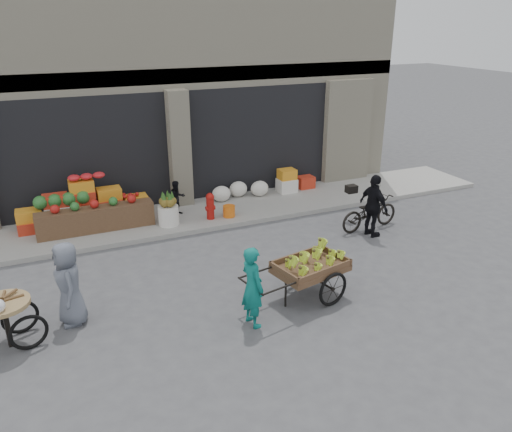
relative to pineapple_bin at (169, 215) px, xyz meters
name	(u,v)px	position (x,y,z in m)	size (l,w,h in m)	color
ground	(252,288)	(0.75, -3.60, -0.37)	(80.00, 80.00, 0.00)	#424244
sidewalk	(192,216)	(0.75, 0.50, -0.31)	(18.00, 2.20, 0.12)	gray
building	(150,75)	(0.75, 4.43, 3.00)	(14.00, 6.45, 7.00)	beige
fruit_display	(92,204)	(-1.73, 0.78, 0.30)	(3.10, 1.12, 1.24)	red
pineapple_bin	(169,215)	(0.00, 0.00, 0.00)	(0.52, 0.52, 0.50)	silver
fire_hydrant	(210,205)	(1.10, -0.05, 0.13)	(0.22, 0.22, 0.71)	#A5140F
orange_bucket	(229,211)	(1.60, -0.10, -0.10)	(0.32, 0.32, 0.30)	orange
right_bay_goods	(270,185)	(3.36, 1.10, 0.04)	(3.35, 0.60, 0.70)	silver
seated_person	(177,198)	(0.40, 0.60, 0.21)	(0.45, 0.35, 0.93)	black
banana_cart	(309,265)	(1.58, -4.38, 0.32)	(2.42, 1.36, 0.96)	brown
vendor_woman	(252,287)	(0.26, -4.76, 0.37)	(0.54, 0.36, 1.49)	#0D675F
tricycle_cart	(5,317)	(-3.65, -3.75, 0.20)	(1.46, 1.01, 0.95)	#9E7F51
vendor_grey	(69,284)	(-2.62, -3.43, 0.40)	(0.75, 0.49, 1.53)	slate
bicycle	(370,212)	(4.68, -2.04, 0.08)	(0.60, 1.72, 0.90)	black
cyclist	(374,206)	(4.48, -2.44, 0.41)	(0.92, 0.38, 1.57)	black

